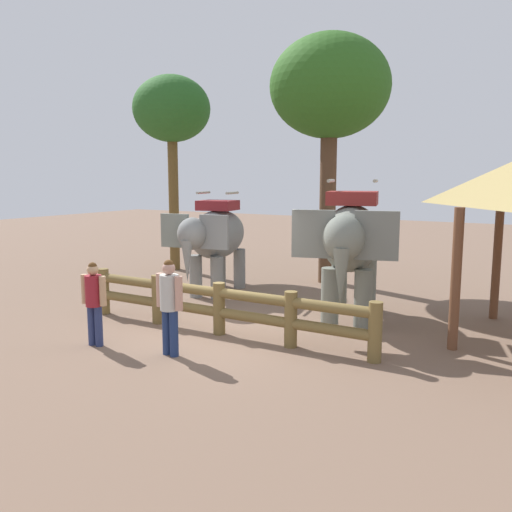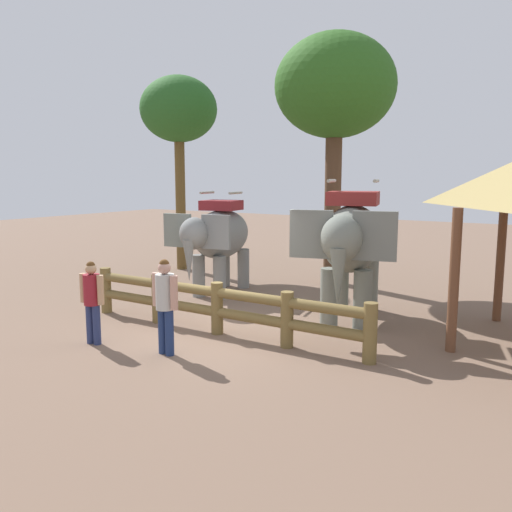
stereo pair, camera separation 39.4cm
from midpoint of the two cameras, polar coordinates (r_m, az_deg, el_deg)
The scene contains 8 objects.
ground_plane at distance 10.90m, azimuth -4.95°, elevation -8.27°, with size 60.00×60.00×0.00m, color brown.
log_fence at distance 10.74m, azimuth -5.02°, elevation -5.20°, with size 6.64×0.24×1.05m.
elephant_near_left at distance 14.28m, azimuth -5.20°, elevation 2.02°, with size 1.89×3.25×2.74m.
elephant_center at distance 11.71m, azimuth 9.09°, elevation 1.47°, with size 2.38×3.68×3.08m.
tourist_woman_in_black at distance 9.52m, azimuth -10.38°, elevation -4.69°, with size 0.60×0.37×1.71m.
tourist_man_in_blue at distance 10.42m, azimuth -17.94°, elevation -4.26°, with size 0.56×0.33×1.58m.
tree_far_left at distance 16.03m, azimuth 7.15°, elevation 17.16°, with size 3.44×3.44×7.14m.
tree_back_center at distance 18.32m, azimuth -9.61°, elevation 14.89°, with size 2.53×2.53×6.40m.
Camera 1 is at (5.91, -8.59, 3.14)m, focal length 37.53 mm.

